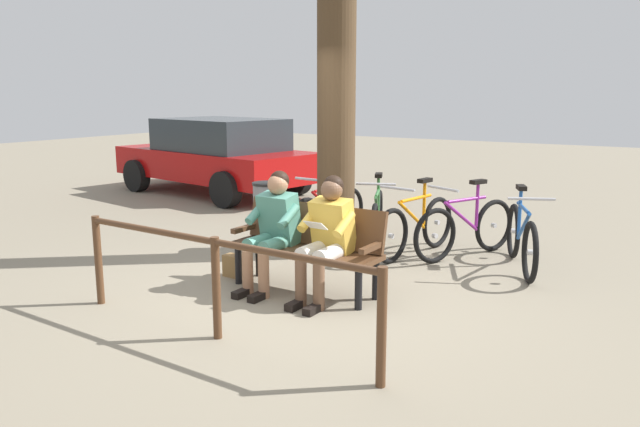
{
  "coord_description": "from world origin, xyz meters",
  "views": [
    {
      "loc": [
        -3.17,
        4.82,
        1.98
      ],
      "look_at": [
        0.09,
        -0.47,
        0.75
      ],
      "focal_mm": 34.62,
      "sensor_mm": 36.0,
      "label": 1
    }
  ],
  "objects_px": {
    "bench": "(309,241)",
    "litter_bin": "(268,216)",
    "bicycle_silver": "(415,226)",
    "bicycle_blue": "(329,214)",
    "person_companion": "(273,225)",
    "tree_trunk": "(336,97)",
    "person_reading": "(327,232)",
    "bicycle_red": "(521,238)",
    "bicycle_purple": "(377,219)",
    "bicycle_green": "(466,228)",
    "handbag": "(237,266)",
    "parked_car": "(217,154)"
  },
  "relations": [
    {
      "from": "tree_trunk",
      "to": "bicycle_blue",
      "type": "relative_size",
      "value": 2.28
    },
    {
      "from": "person_companion",
      "to": "bicycle_green",
      "type": "distance_m",
      "value": 2.56
    },
    {
      "from": "person_companion",
      "to": "bicycle_green",
      "type": "relative_size",
      "value": 0.77
    },
    {
      "from": "person_reading",
      "to": "handbag",
      "type": "bearing_deg",
      "value": -3.96
    },
    {
      "from": "bench",
      "to": "bicycle_silver",
      "type": "height_order",
      "value": "bicycle_silver"
    },
    {
      "from": "bicycle_silver",
      "to": "bench",
      "type": "bearing_deg",
      "value": -1.97
    },
    {
      "from": "tree_trunk",
      "to": "person_reading",
      "type": "bearing_deg",
      "value": 117.43
    },
    {
      "from": "person_companion",
      "to": "bicycle_green",
      "type": "xyz_separation_m",
      "value": [
        -1.26,
        -2.21,
        -0.3
      ]
    },
    {
      "from": "person_reading",
      "to": "tree_trunk",
      "type": "xyz_separation_m",
      "value": [
        0.8,
        -1.54,
        1.25
      ]
    },
    {
      "from": "tree_trunk",
      "to": "parked_car",
      "type": "distance_m",
      "value": 5.24
    },
    {
      "from": "bicycle_purple",
      "to": "parked_car",
      "type": "xyz_separation_m",
      "value": [
        4.58,
        -2.17,
        0.41
      ]
    },
    {
      "from": "bicycle_green",
      "to": "bicycle_blue",
      "type": "xyz_separation_m",
      "value": [
        1.85,
        0.14,
        0.0
      ]
    },
    {
      "from": "handbag",
      "to": "bicycle_red",
      "type": "bearing_deg",
      "value": -142.85
    },
    {
      "from": "handbag",
      "to": "litter_bin",
      "type": "distance_m",
      "value": 1.26
    },
    {
      "from": "person_reading",
      "to": "bicycle_red",
      "type": "relative_size",
      "value": 0.77
    },
    {
      "from": "handbag",
      "to": "bicycle_blue",
      "type": "relative_size",
      "value": 0.18
    },
    {
      "from": "bicycle_silver",
      "to": "parked_car",
      "type": "height_order",
      "value": "parked_car"
    },
    {
      "from": "person_companion",
      "to": "bicycle_purple",
      "type": "relative_size",
      "value": 0.77
    },
    {
      "from": "litter_bin",
      "to": "parked_car",
      "type": "distance_m",
      "value": 4.63
    },
    {
      "from": "bicycle_purple",
      "to": "bicycle_blue",
      "type": "height_order",
      "value": "same"
    },
    {
      "from": "bicycle_green",
      "to": "bicycle_blue",
      "type": "relative_size",
      "value": 0.93
    },
    {
      "from": "bench",
      "to": "bicycle_silver",
      "type": "xyz_separation_m",
      "value": [
        -0.39,
        -1.81,
        -0.15
      ]
    },
    {
      "from": "bench",
      "to": "handbag",
      "type": "height_order",
      "value": "bench"
    },
    {
      "from": "handbag",
      "to": "tree_trunk",
      "type": "xyz_separation_m",
      "value": [
        -0.41,
        -1.43,
        1.79
      ]
    },
    {
      "from": "person_reading",
      "to": "litter_bin",
      "type": "xyz_separation_m",
      "value": [
        1.63,
        -1.25,
        -0.23
      ]
    },
    {
      "from": "litter_bin",
      "to": "bicycle_green",
      "type": "bearing_deg",
      "value": -156.71
    },
    {
      "from": "bicycle_silver",
      "to": "bicycle_blue",
      "type": "xyz_separation_m",
      "value": [
        1.29,
        -0.1,
        0.0
      ]
    },
    {
      "from": "bicycle_purple",
      "to": "parked_car",
      "type": "relative_size",
      "value": 0.35
    },
    {
      "from": "handbag",
      "to": "bicycle_green",
      "type": "relative_size",
      "value": 0.19
    },
    {
      "from": "person_companion",
      "to": "litter_bin",
      "type": "bearing_deg",
      "value": -50.04
    },
    {
      "from": "bench",
      "to": "bicycle_green",
      "type": "relative_size",
      "value": 1.04
    },
    {
      "from": "bench",
      "to": "litter_bin",
      "type": "xyz_separation_m",
      "value": [
        1.32,
        -1.08,
        -0.07
      ]
    },
    {
      "from": "bicycle_red",
      "to": "bicycle_silver",
      "type": "distance_m",
      "value": 1.26
    },
    {
      "from": "litter_bin",
      "to": "bicycle_red",
      "type": "distance_m",
      "value": 3.07
    },
    {
      "from": "person_companion",
      "to": "litter_bin",
      "type": "distance_m",
      "value": 1.61
    },
    {
      "from": "bicycle_silver",
      "to": "bicycle_purple",
      "type": "xyz_separation_m",
      "value": [
        0.59,
        -0.14,
        0.0
      ]
    },
    {
      "from": "tree_trunk",
      "to": "bicycle_red",
      "type": "height_order",
      "value": "tree_trunk"
    },
    {
      "from": "person_companion",
      "to": "bicycle_red",
      "type": "xyz_separation_m",
      "value": [
        -1.97,
        -2.02,
        -0.3
      ]
    },
    {
      "from": "bicycle_blue",
      "to": "tree_trunk",
      "type": "bearing_deg",
      "value": 42.67
    },
    {
      "from": "tree_trunk",
      "to": "bicycle_red",
      "type": "bearing_deg",
      "value": -166.97
    },
    {
      "from": "tree_trunk",
      "to": "bicycle_blue",
      "type": "bearing_deg",
      "value": -51.91
    },
    {
      "from": "bench",
      "to": "person_companion",
      "type": "relative_size",
      "value": 1.34
    },
    {
      "from": "person_reading",
      "to": "bicycle_red",
      "type": "distance_m",
      "value": 2.45
    },
    {
      "from": "bicycle_blue",
      "to": "bicycle_purple",
      "type": "bearing_deg",
      "value": 98.5
    },
    {
      "from": "handbag",
      "to": "bench",
      "type": "bearing_deg",
      "value": -176.07
    },
    {
      "from": "bicycle_green",
      "to": "bicycle_purple",
      "type": "height_order",
      "value": "same"
    },
    {
      "from": "tree_trunk",
      "to": "bicycle_silver",
      "type": "distance_m",
      "value": 1.84
    },
    {
      "from": "tree_trunk",
      "to": "parked_car",
      "type": "xyz_separation_m",
      "value": [
        4.31,
        -2.75,
        -1.14
      ]
    },
    {
      "from": "bicycle_purple",
      "to": "bicycle_blue",
      "type": "relative_size",
      "value": 0.93
    },
    {
      "from": "bench",
      "to": "tree_trunk",
      "type": "bearing_deg",
      "value": -69.31
    }
  ]
}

